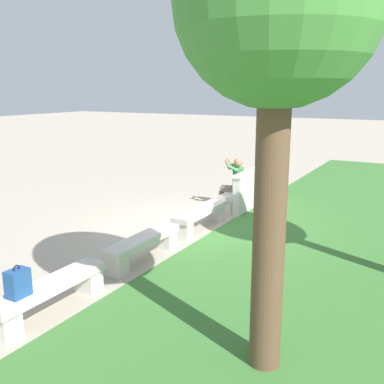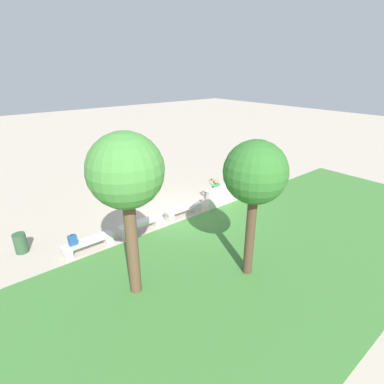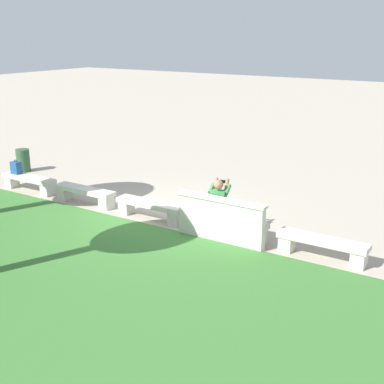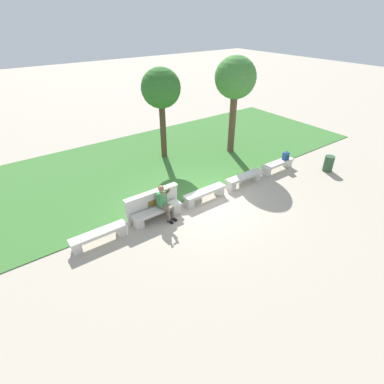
% 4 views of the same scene
% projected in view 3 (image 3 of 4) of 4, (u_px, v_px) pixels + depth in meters
% --- Properties ---
extents(ground_plane, '(80.00, 80.00, 0.00)m').
position_uv_depth(ground_plane, '(150.00, 219.00, 13.31)').
color(ground_plane, '#B2A593').
extents(grass_strip, '(22.71, 8.00, 0.03)m').
position_uv_depth(grass_strip, '(6.00, 286.00, 9.79)').
color(grass_strip, '#3D7533').
rests_on(grass_strip, ground).
extents(bench_main, '(1.89, 0.40, 0.45)m').
position_uv_depth(bench_main, '(322.00, 245.00, 10.94)').
color(bench_main, beige).
rests_on(bench_main, ground).
extents(bench_near, '(1.89, 0.40, 0.45)m').
position_uv_depth(bench_near, '(228.00, 224.00, 12.08)').
color(bench_near, beige).
rests_on(bench_near, ground).
extents(bench_mid, '(1.89, 0.40, 0.45)m').
position_uv_depth(bench_mid, '(150.00, 208.00, 13.22)').
color(bench_mid, beige).
rests_on(bench_mid, ground).
extents(bench_far, '(1.89, 0.40, 0.45)m').
position_uv_depth(bench_far, '(85.00, 193.00, 14.37)').
color(bench_far, beige).
rests_on(bench_far, ground).
extents(bench_end, '(1.89, 0.40, 0.45)m').
position_uv_depth(bench_end, '(29.00, 181.00, 15.51)').
color(bench_end, beige).
rests_on(bench_end, ground).
extents(backrest_wall_with_plaque, '(2.14, 0.24, 1.01)m').
position_uv_depth(backrest_wall_with_plaque, '(221.00, 220.00, 11.74)').
color(backrest_wall_with_plaque, beige).
rests_on(backrest_wall_with_plaque, ground).
extents(person_photographer, '(0.53, 0.78, 1.32)m').
position_uv_depth(person_photographer, '(220.00, 203.00, 12.15)').
color(person_photographer, black).
rests_on(person_photographer, ground).
extents(backpack, '(0.28, 0.24, 0.43)m').
position_uv_depth(backpack, '(16.00, 168.00, 15.70)').
color(backpack, '#234C8C').
rests_on(backpack, bench_end).
extents(trash_bin, '(0.44, 0.44, 0.75)m').
position_uv_depth(trash_bin, '(23.00, 160.00, 17.65)').
color(trash_bin, '#2D5133').
rests_on(trash_bin, ground).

